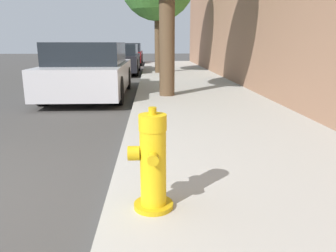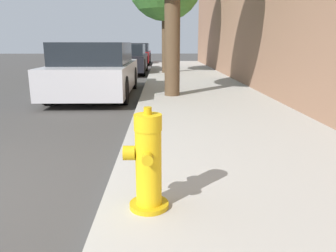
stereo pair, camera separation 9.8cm
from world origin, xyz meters
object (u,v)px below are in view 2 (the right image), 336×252
Objects in this scene: parked_car_mid at (126,59)px; parked_car_far at (137,54)px; fire_hydrant at (148,163)px; parked_car_near at (96,70)px.

parked_car_far reaches higher than parked_car_mid.
fire_hydrant is 6.54m from parked_car_near.
parked_car_far reaches higher than fire_hydrant.
parked_car_near reaches higher than parked_car_mid.
parked_car_near is at bearing 104.04° from fire_hydrant.
parked_car_near is 12.93m from parked_car_far.
parked_car_far is at bearing 94.26° from fire_hydrant.
fire_hydrant is 12.82m from parked_car_mid.
fire_hydrant is at bearing -85.74° from parked_car_far.
parked_car_mid reaches higher than fire_hydrant.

